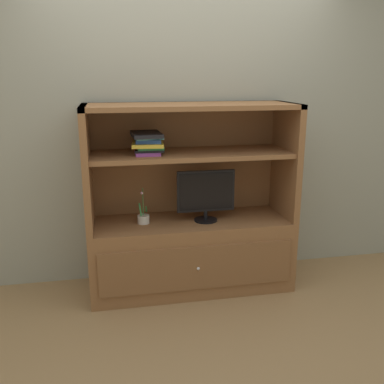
{
  "coord_description": "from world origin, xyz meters",
  "views": [
    {
      "loc": [
        -0.63,
        -2.85,
        1.74
      ],
      "look_at": [
        0.0,
        0.35,
        0.84
      ],
      "focal_mm": 40.01,
      "sensor_mm": 36.0,
      "label": 1
    }
  ],
  "objects_px": {
    "potted_plant": "(143,218)",
    "magazine_stack": "(148,143)",
    "tv_monitor": "(206,194)",
    "media_console": "(191,232)"
  },
  "relations": [
    {
      "from": "tv_monitor",
      "to": "magazine_stack",
      "type": "xyz_separation_m",
      "value": [
        -0.45,
        0.04,
        0.42
      ]
    },
    {
      "from": "media_console",
      "to": "magazine_stack",
      "type": "height_order",
      "value": "media_console"
    },
    {
      "from": "tv_monitor",
      "to": "potted_plant",
      "type": "relative_size",
      "value": 1.61
    },
    {
      "from": "magazine_stack",
      "to": "tv_monitor",
      "type": "bearing_deg",
      "value": -5.54
    },
    {
      "from": "potted_plant",
      "to": "tv_monitor",
      "type": "bearing_deg",
      "value": -3.87
    },
    {
      "from": "tv_monitor",
      "to": "potted_plant",
      "type": "distance_m",
      "value": 0.54
    },
    {
      "from": "tv_monitor",
      "to": "magazine_stack",
      "type": "height_order",
      "value": "magazine_stack"
    },
    {
      "from": "tv_monitor",
      "to": "magazine_stack",
      "type": "relative_size",
      "value": 1.37
    },
    {
      "from": "media_console",
      "to": "magazine_stack",
      "type": "relative_size",
      "value": 4.82
    },
    {
      "from": "potted_plant",
      "to": "magazine_stack",
      "type": "distance_m",
      "value": 0.61
    }
  ]
}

